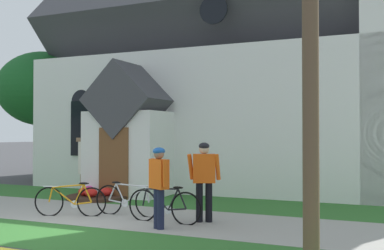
% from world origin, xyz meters
% --- Properties ---
extents(ground, '(140.00, 140.00, 0.00)m').
position_xyz_m(ground, '(0.00, 4.00, 0.00)').
color(ground, '#3D3D3F').
extents(sidewalk_slab, '(32.00, 2.78, 0.01)m').
position_xyz_m(sidewalk_slab, '(1.27, 2.16, 0.01)').
color(sidewalk_slab, '#99968E').
rests_on(sidewalk_slab, ground).
extents(grass_verge, '(32.00, 1.93, 0.01)m').
position_xyz_m(grass_verge, '(1.27, -0.20, 0.00)').
color(grass_verge, '#2D6628').
rests_on(grass_verge, ground).
extents(church_lawn, '(24.00, 2.57, 0.01)m').
position_xyz_m(church_lawn, '(1.27, 4.83, 0.00)').
color(church_lawn, '#2D6628').
rests_on(church_lawn, ground).
extents(church_building, '(14.69, 12.14, 12.43)m').
position_xyz_m(church_building, '(1.62, 10.99, 4.53)').
color(church_building, white).
rests_on(church_building, ground).
extents(church_sign, '(1.97, 0.23, 1.79)m').
position_xyz_m(church_sign, '(-1.70, 4.66, 1.17)').
color(church_sign, '#7F6047').
rests_on(church_sign, ground).
extents(flower_bed, '(1.83, 1.83, 0.34)m').
position_xyz_m(flower_bed, '(-1.71, 4.30, 0.10)').
color(flower_bed, '#382319').
rests_on(flower_bed, ground).
extents(bicycle_orange, '(1.78, 0.11, 0.82)m').
position_xyz_m(bicycle_orange, '(1.79, 1.78, 0.37)').
color(bicycle_orange, black).
rests_on(bicycle_orange, ground).
extents(bicycle_silver, '(1.62, 0.60, 0.81)m').
position_xyz_m(bicycle_silver, '(-0.58, 1.62, 0.36)').
color(bicycle_silver, black).
rests_on(bicycle_silver, ground).
extents(bicycle_yellow, '(1.79, 0.08, 0.81)m').
position_xyz_m(bicycle_yellow, '(0.62, 2.21, 0.37)').
color(bicycle_yellow, black).
rests_on(bicycle_yellow, ground).
extents(cyclist_in_white_jersey, '(0.54, 0.46, 1.64)m').
position_xyz_m(cyclist_in_white_jersey, '(1.98, 1.15, 0.96)').
color(cyclist_in_white_jersey, '#191E38').
rests_on(cyclist_in_white_jersey, ground).
extents(cyclist_in_yellow_jersey, '(0.65, 0.39, 1.73)m').
position_xyz_m(cyclist_in_yellow_jersey, '(2.54, 2.18, 1.02)').
color(cyclist_in_yellow_jersey, black).
rests_on(cyclist_in_yellow_jersey, ground).
extents(yard_deciduous_tree, '(3.78, 3.78, 5.27)m').
position_xyz_m(yard_deciduous_tree, '(-6.85, 7.88, 3.74)').
color(yard_deciduous_tree, '#4C3823').
rests_on(yard_deciduous_tree, ground).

